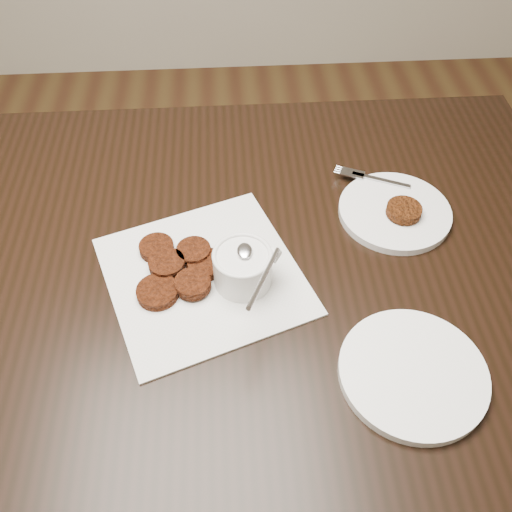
{
  "coord_description": "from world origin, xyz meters",
  "views": [
    {
      "loc": [
        0.15,
        -0.61,
        1.51
      ],
      "look_at": [
        0.19,
        0.01,
        0.8
      ],
      "focal_mm": 38.78,
      "sensor_mm": 36.0,
      "label": 1
    }
  ],
  "objects_px": {
    "sauce_ramekin": "(242,254)",
    "plate_empty": "(413,373)",
    "napkin": "(204,276)",
    "plate_with_patty": "(395,209)",
    "table": "(203,367)"
  },
  "relations": [
    {
      "from": "sauce_ramekin",
      "to": "plate_empty",
      "type": "distance_m",
      "value": 0.32
    },
    {
      "from": "napkin",
      "to": "plate_with_patty",
      "type": "xyz_separation_m",
      "value": [
        0.37,
        0.13,
        0.01
      ]
    },
    {
      "from": "table",
      "to": "napkin",
      "type": "xyz_separation_m",
      "value": [
        0.03,
        -0.03,
        0.38
      ]
    },
    {
      "from": "napkin",
      "to": "sauce_ramekin",
      "type": "xyz_separation_m",
      "value": [
        0.07,
        -0.02,
        0.07
      ]
    },
    {
      "from": "plate_with_patty",
      "to": "napkin",
      "type": "bearing_deg",
      "value": -160.45
    },
    {
      "from": "table",
      "to": "plate_empty",
      "type": "distance_m",
      "value": 0.57
    },
    {
      "from": "table",
      "to": "plate_empty",
      "type": "bearing_deg",
      "value": -36.01
    },
    {
      "from": "napkin",
      "to": "sauce_ramekin",
      "type": "distance_m",
      "value": 0.1
    },
    {
      "from": "sauce_ramekin",
      "to": "plate_empty",
      "type": "relative_size",
      "value": 0.61
    },
    {
      "from": "sauce_ramekin",
      "to": "plate_with_patty",
      "type": "height_order",
      "value": "sauce_ramekin"
    },
    {
      "from": "plate_with_patty",
      "to": "plate_empty",
      "type": "xyz_separation_m",
      "value": [
        -0.05,
        -0.35,
        -0.01
      ]
    },
    {
      "from": "table",
      "to": "plate_with_patty",
      "type": "height_order",
      "value": "plate_with_patty"
    },
    {
      "from": "napkin",
      "to": "plate_with_patty",
      "type": "bearing_deg",
      "value": 19.55
    },
    {
      "from": "napkin",
      "to": "plate_empty",
      "type": "relative_size",
      "value": 1.43
    },
    {
      "from": "table",
      "to": "plate_empty",
      "type": "xyz_separation_m",
      "value": [
        0.34,
        -0.25,
        0.38
      ]
    }
  ]
}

